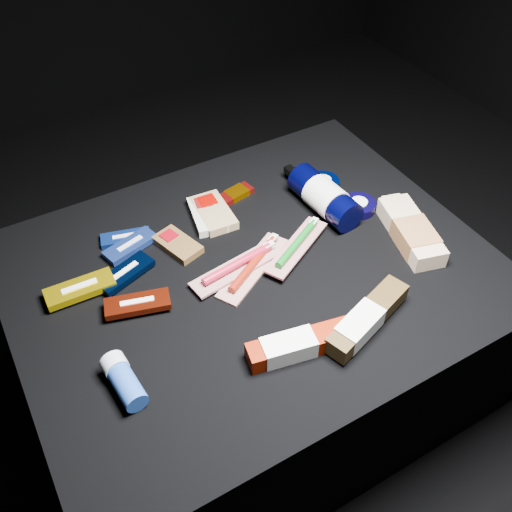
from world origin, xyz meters
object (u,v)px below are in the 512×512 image
toothpaste_carton_red (297,345)px  bodywash_bottle (411,232)px  lotion_bottle (324,197)px  deodorant_stick (124,380)px

toothpaste_carton_red → bodywash_bottle: bearing=29.9°
bodywash_bottle → toothpaste_carton_red: bodywash_bottle is taller
lotion_bottle → toothpaste_carton_red: lotion_bottle is taller
deodorant_stick → toothpaste_carton_red: (0.30, -0.09, -0.00)m
bodywash_bottle → deodorant_stick: same height
lotion_bottle → bodywash_bottle: (0.11, -0.18, -0.02)m
lotion_bottle → toothpaste_carton_red: size_ratio=1.14×
deodorant_stick → toothpaste_carton_red: 0.31m
lotion_bottle → toothpaste_carton_red: bearing=-135.4°
bodywash_bottle → toothpaste_carton_red: bearing=-146.1°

